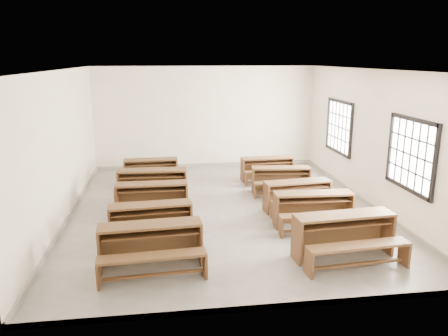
{
  "coord_description": "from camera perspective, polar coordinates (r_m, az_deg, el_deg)",
  "views": [
    {
      "loc": [
        -1.33,
        -9.57,
        3.44
      ],
      "look_at": [
        0.0,
        0.0,
        1.0
      ],
      "focal_mm": 35.0,
      "sensor_mm": 36.0,
      "label": 1
    }
  ],
  "objects": [
    {
      "name": "desk_set_9",
      "position": [
        12.6,
        5.71,
        0.12
      ],
      "size": [
        1.54,
        0.85,
        0.68
      ],
      "rotation": [
        0.0,
        0.0,
        0.05
      ],
      "color": "brown",
      "rests_on": "ground"
    },
    {
      "name": "desk_set_3",
      "position": [
        10.96,
        -9.36,
        -1.86
      ],
      "size": [
        1.74,
        0.96,
        0.77
      ],
      "rotation": [
        0.0,
        0.0,
        -0.05
      ],
      "color": "brown",
      "rests_on": "ground"
    },
    {
      "name": "desk_set_4",
      "position": [
        12.5,
        -9.52,
        -0.13
      ],
      "size": [
        1.52,
        0.82,
        0.68
      ],
      "rotation": [
        0.0,
        0.0,
        0.03
      ],
      "color": "brown",
      "rests_on": "ground"
    },
    {
      "name": "desk_set_5",
      "position": [
        8.0,
        15.5,
        -8.19
      ],
      "size": [
        1.85,
        1.06,
        0.8
      ],
      "rotation": [
        0.0,
        0.0,
        0.08
      ],
      "color": "brown",
      "rests_on": "ground"
    },
    {
      "name": "desk_set_8",
      "position": [
        11.5,
        7.47,
        -1.3
      ],
      "size": [
        1.58,
        0.93,
        0.68
      ],
      "rotation": [
        0.0,
        0.0,
        -0.1
      ],
      "color": "brown",
      "rests_on": "ground"
    },
    {
      "name": "desk_set_2",
      "position": [
        9.96,
        -9.4,
        -3.68
      ],
      "size": [
        1.61,
        0.84,
        0.72
      ],
      "rotation": [
        0.0,
        0.0,
        0.01
      ],
      "color": "brown",
      "rests_on": "ground"
    },
    {
      "name": "desk_set_6",
      "position": [
        9.3,
        11.66,
        -5.04
      ],
      "size": [
        1.67,
        0.91,
        0.73
      ],
      "rotation": [
        0.0,
        0.0,
        -0.04
      ],
      "color": "brown",
      "rests_on": "ground"
    },
    {
      "name": "desk_set_0",
      "position": [
        7.47,
        -9.53,
        -9.64
      ],
      "size": [
        1.77,
        1.0,
        0.77
      ],
      "rotation": [
        0.0,
        0.0,
        0.07
      ],
      "color": "brown",
      "rests_on": "ground"
    },
    {
      "name": "room",
      "position": [
        9.76,
        0.53,
        6.54
      ],
      "size": [
        8.5,
        8.5,
        3.2
      ],
      "color": "gray",
      "rests_on": "ground"
    },
    {
      "name": "desk_set_1",
      "position": [
        8.59,
        -9.54,
        -6.65
      ],
      "size": [
        1.66,
        0.96,
        0.72
      ],
      "rotation": [
        0.0,
        0.0,
        0.09
      ],
      "color": "brown",
      "rests_on": "ground"
    },
    {
      "name": "desk_set_7",
      "position": [
        10.21,
        9.64,
        -3.32
      ],
      "size": [
        1.63,
        0.97,
        0.7
      ],
      "rotation": [
        0.0,
        0.0,
        0.11
      ],
      "color": "brown",
      "rests_on": "ground"
    }
  ]
}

